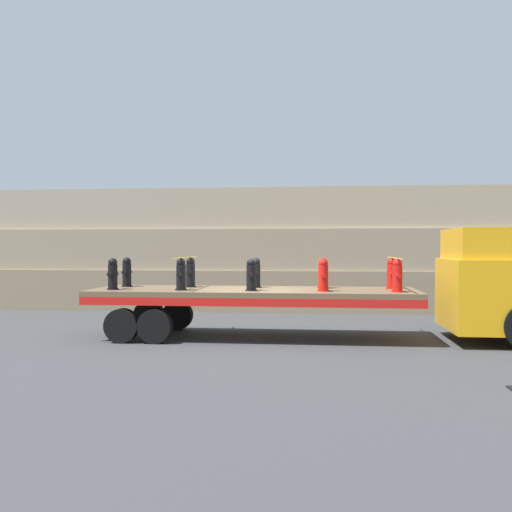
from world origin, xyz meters
The scene contains 16 objects.
ground_plane centered at (0.00, 0.00, 0.00)m, with size 120.00×120.00×0.00m, color #38383A.
rock_cliff centered at (0.00, 7.07, 2.24)m, with size 60.00×3.30×4.49m.
truck_cab centered at (6.02, 0.00, 1.42)m, with size 2.28×2.75×2.80m.
flatbed_trailer centered at (-0.61, 0.00, 1.01)m, with size 8.33×2.57×1.26m.
fire_hydrant_black_near_0 centered at (-3.57, -0.54, 1.65)m, with size 0.30×0.56×0.81m.
fire_hydrant_black_far_0 centered at (-3.57, 0.54, 1.65)m, with size 0.30×0.56×0.81m.
fire_hydrant_black_near_1 centered at (-1.78, -0.54, 1.65)m, with size 0.30×0.56×0.81m.
fire_hydrant_black_far_1 centered at (-1.78, 0.54, 1.65)m, with size 0.30×0.56×0.81m.
fire_hydrant_black_near_2 centered at (0.00, -0.54, 1.65)m, with size 0.30×0.56×0.81m.
fire_hydrant_black_far_2 centered at (0.00, 0.54, 1.65)m, with size 0.30×0.56×0.81m.
fire_hydrant_red_near_3 centered at (1.78, -0.54, 1.65)m, with size 0.30×0.56×0.81m.
fire_hydrant_red_far_3 centered at (1.78, 0.54, 1.65)m, with size 0.30×0.56×0.81m.
fire_hydrant_red_near_4 centered at (3.57, -0.54, 1.65)m, with size 0.30×0.56×0.81m.
fire_hydrant_red_far_4 centered at (3.57, 0.54, 1.65)m, with size 0.30×0.56×0.81m.
cargo_strap_rear centered at (-1.78, 0.00, 2.07)m, with size 0.05×2.66×0.01m.
cargo_strap_middle centered at (3.57, 0.00, 2.07)m, with size 0.05×2.66×0.01m.
Camera 1 is at (1.64, -14.61, 2.36)m, focal length 40.00 mm.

